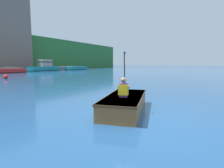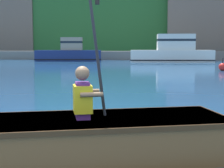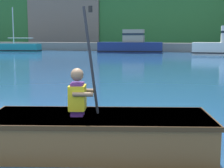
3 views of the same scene
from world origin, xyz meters
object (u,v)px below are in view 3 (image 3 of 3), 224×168
Objects in this scene: moored_boat_dock_west_end at (16,48)px; person_paddler at (78,94)px; moored_boat_dock_center_near at (131,45)px; rowboat_foreground at (103,132)px.

moored_boat_dock_west_end reaches higher than person_paddler.
rowboat_foreground is (7.67, -28.03, -0.49)m from moored_boat_dock_center_near.
person_paddler is (19.47, -26.70, 0.40)m from moored_boat_dock_west_end.
moored_boat_dock_west_end is 0.81× the size of moored_boat_dock_center_near.
moored_boat_dock_center_near is 29.07m from rowboat_foreground.
person_paddler is (-0.31, -0.10, 0.51)m from rowboat_foreground.
moored_boat_dock_west_end is 33.15m from rowboat_foreground.
moored_boat_dock_center_near is 2.07× the size of rowboat_foreground.
person_paddler is (7.36, -28.13, 0.02)m from moored_boat_dock_center_near.
moored_boat_dock_west_end is 1.68× the size of rowboat_foreground.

